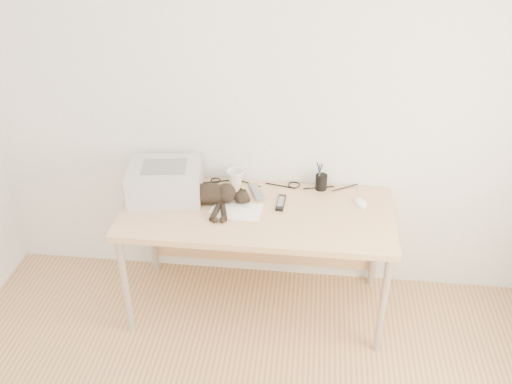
# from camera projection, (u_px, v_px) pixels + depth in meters

# --- Properties ---
(wall_back) EXTENTS (3.50, 0.00, 3.50)m
(wall_back) POSITION_uv_depth(u_px,v_px,m) (264.00, 98.00, 3.35)
(wall_back) COLOR white
(wall_back) RESTS_ON floor
(desk) EXTENTS (1.60, 0.70, 0.74)m
(desk) POSITION_uv_depth(u_px,v_px,m) (259.00, 221.00, 3.48)
(desk) COLOR tan
(desk) RESTS_ON floor
(printer) EXTENTS (0.48, 0.42, 0.20)m
(printer) POSITION_uv_depth(u_px,v_px,m) (165.00, 181.00, 3.44)
(printer) COLOR #AFAFB4
(printer) RESTS_ON desk
(papers) EXTENTS (0.31, 0.24, 0.01)m
(papers) POSITION_uv_depth(u_px,v_px,m) (237.00, 210.00, 3.34)
(papers) COLOR white
(papers) RESTS_ON desk
(cat) EXTENTS (0.60, 0.28, 0.13)m
(cat) POSITION_uv_depth(u_px,v_px,m) (205.00, 195.00, 3.38)
(cat) COLOR black
(cat) RESTS_ON desk
(mug) EXTENTS (0.14, 0.14, 0.10)m
(mug) POSITION_uv_depth(u_px,v_px,m) (236.00, 178.00, 3.57)
(mug) COLOR white
(mug) RESTS_ON desk
(pen_cup) EXTENTS (0.07, 0.07, 0.18)m
(pen_cup) POSITION_uv_depth(u_px,v_px,m) (321.00, 182.00, 3.52)
(pen_cup) COLOR black
(pen_cup) RESTS_ON desk
(remote_grey) EXTENTS (0.12, 0.20, 0.02)m
(remote_grey) POSITION_uv_depth(u_px,v_px,m) (256.00, 192.00, 3.50)
(remote_grey) COLOR slate
(remote_grey) RESTS_ON desk
(remote_black) EXTENTS (0.05, 0.17, 0.02)m
(remote_black) POSITION_uv_depth(u_px,v_px,m) (281.00, 203.00, 3.40)
(remote_black) COLOR black
(remote_black) RESTS_ON desk
(mouse) EXTENTS (0.10, 0.13, 0.04)m
(mouse) POSITION_uv_depth(u_px,v_px,m) (361.00, 201.00, 3.40)
(mouse) COLOR white
(mouse) RESTS_ON desk
(cable_tangle) EXTENTS (1.36, 0.08, 0.01)m
(cable_tangle) POSITION_uv_depth(u_px,v_px,m) (262.00, 183.00, 3.60)
(cable_tangle) COLOR black
(cable_tangle) RESTS_ON desk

